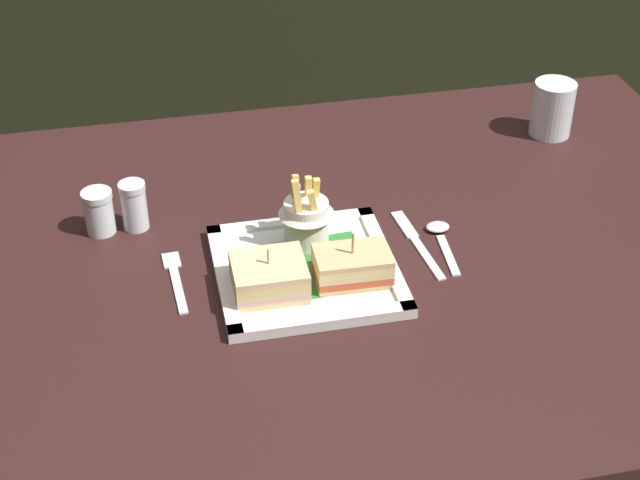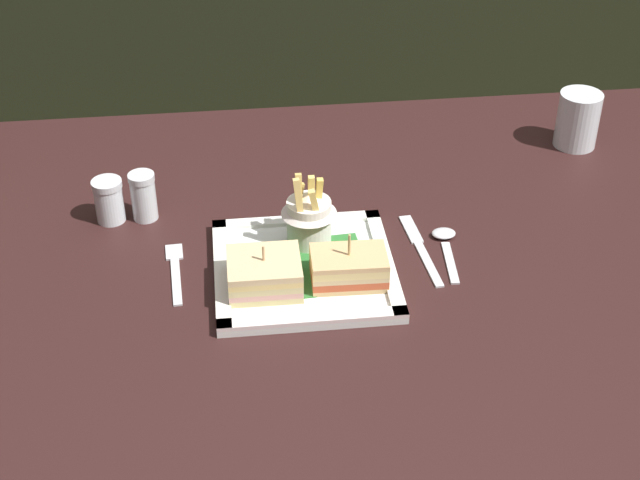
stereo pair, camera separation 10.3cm
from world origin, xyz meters
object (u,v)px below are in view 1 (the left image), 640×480
water_glass (552,112)px  fork (176,278)px  fries_cup (306,214)px  salt_shaker (99,214)px  sandwich_half_left (269,277)px  knife (416,241)px  sandwich_half_right (352,266)px  pepper_shaker (134,208)px  spoon (440,234)px  dining_table (333,324)px  square_plate (306,271)px

water_glass → fork: size_ratio=0.67×
fries_cup → fork: size_ratio=0.83×
fork → salt_shaker: size_ratio=2.07×
sandwich_half_left → salt_shaker: sandwich_half_left is taller
sandwich_half_left → fork: bearing=152.2°
fries_cup → knife: bearing=-6.5°
sandwich_half_right → salt_shaker: 0.39m
sandwich_half_right → fork: bearing=164.8°
fork → pepper_shaker: bearing=108.0°
water_glass → spoon: size_ratio=0.74×
dining_table → water_glass: size_ratio=14.06×
knife → pepper_shaker: bearing=162.7°
salt_shaker → dining_table: bearing=-21.0°
square_plate → pepper_shaker: 0.28m
fries_cup → salt_shaker: (-0.29, 0.10, -0.03)m
fork → knife: 0.35m
sandwich_half_left → spoon: size_ratio=0.76×
square_plate → sandwich_half_left: 0.07m
salt_shaker → pepper_shaker: 0.05m
dining_table → pepper_shaker: size_ratio=17.66×
square_plate → pepper_shaker: (-0.22, 0.17, 0.03)m
sandwich_half_left → sandwich_half_right: (0.11, 0.00, -0.00)m
fries_cup → spoon: 0.20m
fork → square_plate: bearing=-8.8°
square_plate → spoon: (0.21, 0.05, -0.00)m
dining_table → sandwich_half_right: sandwich_half_right is taller
fork → water_glass: bearing=22.8°
sandwich_half_left → sandwich_half_right: size_ratio=0.95×
sandwich_half_right → salt_shaker: sandwich_half_right is taller
fork → sandwich_half_right: bearing=-15.2°
salt_shaker → pepper_shaker: (0.05, 0.00, 0.00)m
square_plate → fries_cup: size_ratio=2.13×
knife → fries_cup: bearing=173.5°
square_plate → pepper_shaker: bearing=143.3°
water_glass → sandwich_half_right: bearing=-141.5°
spoon → pepper_shaker: bearing=164.7°
pepper_shaker → sandwich_half_right: bearing=-35.9°
water_glass → pepper_shaker: (-0.71, -0.14, -0.01)m
dining_table → sandwich_half_right: 0.18m
fries_cup → knife: fries_cup is taller
fries_cup → dining_table: bearing=-28.1°
sandwich_half_right → water_glass: size_ratio=1.09×
fries_cup → fork: (-0.19, -0.03, -0.06)m
sandwich_half_left → spoon: (0.27, 0.08, -0.03)m
fork → pepper_shaker: (-0.05, 0.14, 0.03)m
square_plate → sandwich_half_left: (-0.06, -0.04, 0.03)m
sandwich_half_right → pepper_shaker: (-0.28, 0.20, 0.00)m
sandwich_half_left → fork: sandwich_half_left is taller
sandwich_half_right → spoon: sandwich_half_right is taller
square_plate → sandwich_half_left: bearing=-147.5°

